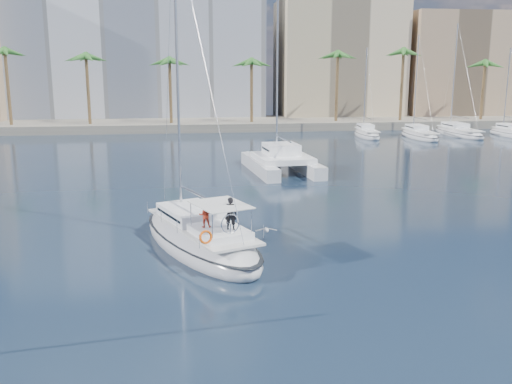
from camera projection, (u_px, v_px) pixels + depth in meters
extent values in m
plane|color=black|center=(276.00, 256.00, 28.29)|extent=(160.00, 160.00, 0.00)
cube|color=gray|center=(212.00, 124.00, 87.23)|extent=(120.00, 14.00, 1.20)
cube|color=silver|center=(134.00, 37.00, 94.46)|extent=(42.00, 16.00, 28.00)
cube|color=#CBB492|center=(338.00, 62.00, 96.65)|extent=(20.00, 14.00, 20.00)
cube|color=tan|center=(454.00, 68.00, 97.42)|extent=(18.00, 12.00, 18.00)
cylinder|color=brown|center=(213.00, 94.00, 82.35)|extent=(0.44, 0.44, 10.50)
sphere|color=#2F6926|center=(212.00, 57.00, 81.22)|extent=(3.60, 3.60, 3.60)
cylinder|color=brown|center=(436.00, 93.00, 86.58)|extent=(0.44, 0.44, 10.50)
sphere|color=#2F6926|center=(439.00, 58.00, 85.45)|extent=(3.60, 3.60, 3.60)
ellipsoid|color=silver|center=(200.00, 241.00, 29.53)|extent=(7.76, 12.22, 2.42)
ellipsoid|color=black|center=(200.00, 235.00, 29.45)|extent=(7.83, 12.34, 0.18)
cube|color=silver|center=(201.00, 225.00, 29.14)|extent=(5.69, 9.11, 0.12)
cube|color=white|center=(191.00, 213.00, 30.21)|extent=(3.73, 4.47, 0.60)
cube|color=black|center=(191.00, 212.00, 30.20)|extent=(3.58, 4.06, 0.14)
cylinder|color=#B7BABF|center=(177.00, 71.00, 29.77)|extent=(0.15, 0.15, 15.31)
cylinder|color=#B7BABF|center=(198.00, 194.00, 29.09)|extent=(1.84, 4.42, 0.11)
cube|color=white|center=(220.00, 232.00, 27.17)|extent=(3.14, 3.53, 0.36)
cube|color=silver|center=(220.00, 204.00, 26.77)|extent=(3.14, 3.53, 0.04)
torus|color=silver|center=(230.00, 224.00, 26.06)|extent=(0.91, 0.40, 0.96)
torus|color=#F5590C|center=(206.00, 237.00, 25.07)|extent=(0.66, 0.42, 0.64)
imported|color=black|center=(230.00, 213.00, 26.76)|extent=(0.65, 0.51, 1.57)
imported|color=#B5311B|center=(205.00, 215.00, 27.18)|extent=(0.59, 0.46, 1.19)
cube|color=silver|center=(259.00, 166.00, 50.64)|extent=(2.20, 10.43, 1.10)
cube|color=silver|center=(302.00, 164.00, 51.51)|extent=(2.20, 10.43, 1.10)
cube|color=white|center=(283.00, 158.00, 50.42)|extent=(5.11, 6.12, 0.50)
cube|color=white|center=(281.00, 149.00, 50.76)|extent=(3.14, 3.37, 1.00)
cube|color=black|center=(281.00, 149.00, 50.75)|extent=(3.12, 2.96, 0.18)
cylinder|color=#B7BABF|center=(277.00, 76.00, 50.86)|extent=(0.18, 0.18, 13.81)
ellipsoid|color=silver|center=(266.00, 230.00, 30.64)|extent=(0.24, 0.46, 0.22)
sphere|color=silver|center=(266.00, 228.00, 30.85)|extent=(0.12, 0.12, 0.12)
cube|color=gray|center=(260.00, 230.00, 30.59)|extent=(0.53, 0.19, 0.13)
cube|color=gray|center=(272.00, 229.00, 30.67)|extent=(0.53, 0.19, 0.13)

